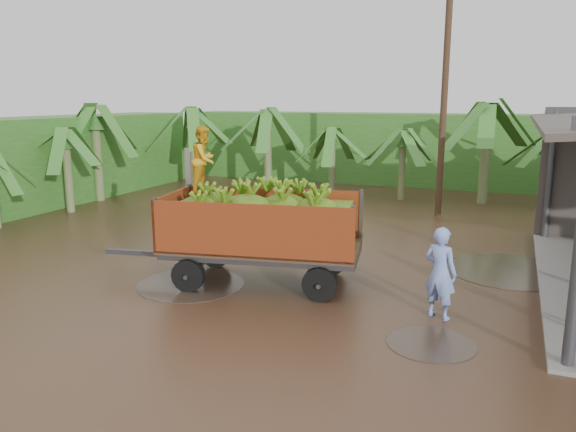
# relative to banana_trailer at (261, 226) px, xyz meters

# --- Properties ---
(ground) EXTENTS (100.00, 100.00, 0.00)m
(ground) POSITION_rel_banana_trailer_xyz_m (1.21, 1.55, -1.40)
(ground) COLOR black
(ground) RESTS_ON ground
(hedge_north) EXTENTS (22.00, 3.00, 3.60)m
(hedge_north) POSITION_rel_banana_trailer_xyz_m (-0.79, 17.55, 0.40)
(hedge_north) COLOR #2D661E
(hedge_north) RESTS_ON ground
(hedge_west) EXTENTS (3.00, 18.00, 3.60)m
(hedge_west) POSITION_rel_banana_trailer_xyz_m (-12.79, 5.55, 0.40)
(hedge_west) COLOR #2D661E
(hedge_west) RESTS_ON ground
(banana_trailer) EXTENTS (6.50, 3.00, 3.73)m
(banana_trailer) POSITION_rel_banana_trailer_xyz_m (0.00, 0.00, 0.00)
(banana_trailer) COLOR #A23A17
(banana_trailer) RESTS_ON ground
(man_blue) EXTENTS (0.81, 0.68, 1.89)m
(man_blue) POSITION_rel_banana_trailer_xyz_m (4.25, -0.67, -0.45)
(man_blue) COLOR #7B95E1
(man_blue) RESTS_ON ground
(utility_pole) EXTENTS (1.20, 0.24, 8.49)m
(utility_pole) POSITION_rel_banana_trailer_xyz_m (2.93, 9.59, 2.90)
(utility_pole) COLOR #47301E
(utility_pole) RESTS_ON ground
(banana_plants) EXTENTS (24.68, 17.41, 4.35)m
(banana_plants) POSITION_rel_banana_trailer_xyz_m (-3.92, 9.15, 0.52)
(banana_plants) COLOR #2D661E
(banana_plants) RESTS_ON ground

